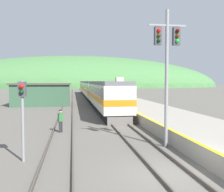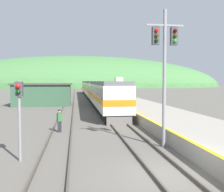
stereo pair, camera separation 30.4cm
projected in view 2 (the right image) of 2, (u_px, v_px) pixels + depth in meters
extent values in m
plane|color=#605B54|center=(168.00, 175.00, 10.81)|extent=(500.00, 500.00, 0.00)
cube|color=#4C443D|center=(85.00, 93.00, 79.91)|extent=(0.08, 180.00, 0.16)
cube|color=#4C443D|center=(90.00, 93.00, 80.11)|extent=(0.08, 180.00, 0.16)
cube|color=#4C443D|center=(69.00, 94.00, 79.24)|extent=(0.08, 180.00, 0.16)
cube|color=#4C443D|center=(74.00, 94.00, 79.44)|extent=(0.08, 180.00, 0.16)
cube|color=#9E9689|center=(111.00, 96.00, 60.84)|extent=(5.58, 140.00, 0.91)
cube|color=yellow|center=(100.00, 94.00, 60.45)|extent=(0.24, 140.00, 0.01)
ellipsoid|color=#477A42|center=(81.00, 87.00, 172.09)|extent=(188.31, 84.74, 39.95)
cube|color=#385B42|center=(43.00, 95.00, 41.49)|extent=(8.66, 5.28, 3.29)
cube|color=#47423D|center=(43.00, 84.00, 41.39)|extent=(9.16, 5.78, 0.24)
cube|color=black|center=(105.00, 108.00, 33.21)|extent=(2.37, 20.02, 0.85)
cube|color=beige|center=(105.00, 95.00, 33.11)|extent=(2.88, 21.30, 2.60)
cube|color=orange|center=(105.00, 96.00, 33.12)|extent=(2.91, 21.32, 0.57)
cube|color=black|center=(105.00, 90.00, 33.08)|extent=(2.91, 20.02, 0.78)
cube|color=slate|center=(105.00, 83.00, 33.03)|extent=(2.71, 21.30, 0.40)
cube|color=black|center=(118.00, 94.00, 23.67)|extent=(2.92, 2.20, 1.04)
cube|color=beige|center=(119.00, 79.00, 22.92)|extent=(0.64, 0.80, 0.36)
cube|color=slate|center=(119.00, 121.00, 22.88)|extent=(2.25, 0.40, 0.77)
cube|color=black|center=(93.00, 97.00, 55.87)|extent=(2.37, 21.37, 0.85)
cube|color=beige|center=(93.00, 89.00, 55.77)|extent=(2.88, 22.73, 2.60)
cube|color=orange|center=(93.00, 90.00, 55.78)|extent=(2.91, 22.75, 0.57)
cube|color=black|center=(93.00, 86.00, 55.74)|extent=(2.91, 21.37, 0.78)
cube|color=slate|center=(93.00, 82.00, 55.68)|extent=(2.71, 22.73, 0.40)
cube|color=black|center=(88.00, 92.00, 79.23)|extent=(2.37, 21.37, 0.85)
cube|color=beige|center=(88.00, 87.00, 79.13)|extent=(2.88, 22.73, 2.60)
cube|color=orange|center=(88.00, 87.00, 79.15)|extent=(2.91, 22.75, 0.57)
cube|color=black|center=(88.00, 85.00, 79.10)|extent=(2.91, 21.37, 0.78)
cube|color=slate|center=(88.00, 82.00, 79.05)|extent=(2.71, 22.73, 0.40)
cylinder|color=gray|center=(164.00, 79.00, 15.14)|extent=(0.20, 0.20, 7.96)
cube|color=gray|center=(165.00, 25.00, 14.97)|extent=(2.20, 0.10, 0.10)
cube|color=#424247|center=(156.00, 36.00, 14.93)|extent=(0.40, 0.28, 1.02)
sphere|color=red|center=(157.00, 30.00, 14.74)|extent=(0.22, 0.22, 0.22)
sphere|color=#412C05|center=(156.00, 35.00, 14.76)|extent=(0.22, 0.22, 0.22)
sphere|color=black|center=(156.00, 40.00, 14.77)|extent=(0.22, 0.22, 0.22)
cube|color=#424247|center=(174.00, 36.00, 15.08)|extent=(0.40, 0.28, 1.02)
sphere|color=#3C0504|center=(175.00, 31.00, 14.89)|extent=(0.22, 0.22, 0.22)
sphere|color=#412C05|center=(175.00, 36.00, 14.91)|extent=(0.22, 0.22, 0.22)
sphere|color=green|center=(175.00, 41.00, 14.93)|extent=(0.22, 0.22, 0.22)
cylinder|color=gray|center=(20.00, 121.00, 12.55)|extent=(0.14, 0.14, 3.90)
cube|color=#424247|center=(19.00, 89.00, 12.47)|extent=(0.36, 0.28, 0.71)
sphere|color=red|center=(18.00, 86.00, 12.29)|extent=(0.22, 0.22, 0.22)
sphere|color=black|center=(18.00, 92.00, 12.30)|extent=(0.22, 0.22, 0.22)
cylinder|color=#2D2D33|center=(59.00, 127.00, 19.73)|extent=(0.14, 0.14, 0.82)
cylinder|color=#2D2D33|center=(61.00, 127.00, 19.84)|extent=(0.14, 0.14, 0.82)
cube|color=#336B38|center=(59.00, 117.00, 19.74)|extent=(0.42, 0.38, 0.64)
sphere|color=tan|center=(59.00, 112.00, 19.72)|extent=(0.22, 0.22, 0.22)
cylinder|color=black|center=(59.00, 110.00, 19.71)|extent=(0.23, 0.23, 0.07)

